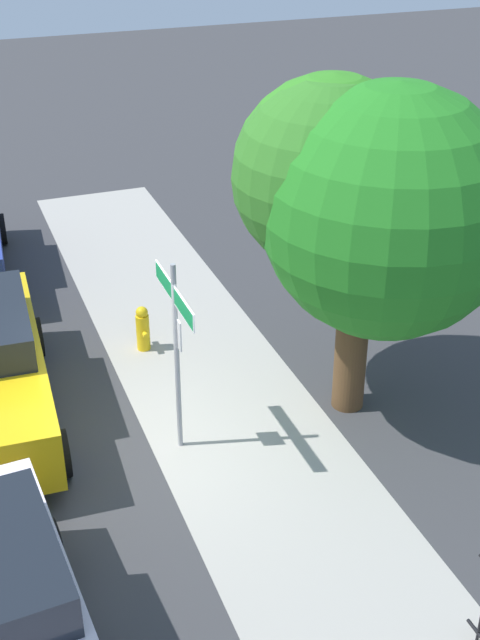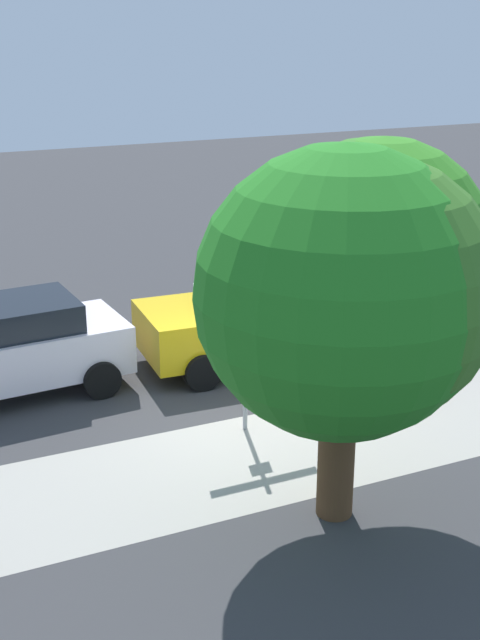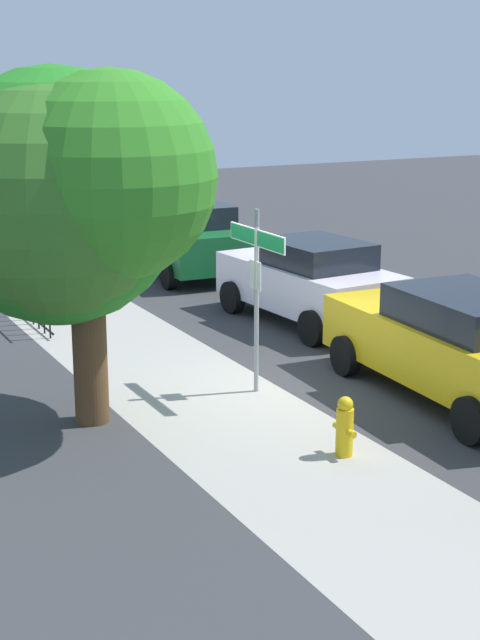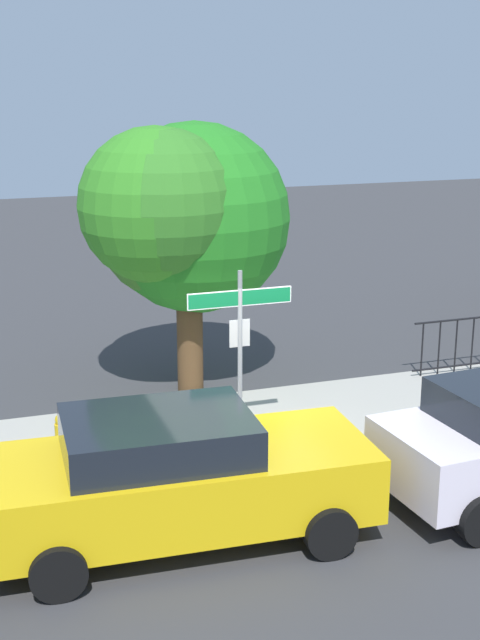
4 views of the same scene
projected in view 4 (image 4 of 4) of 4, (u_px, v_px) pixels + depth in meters
name	position (u px, v px, depth m)	size (l,w,h in m)	color
ground_plane	(242.00, 455.00, 13.18)	(60.00, 60.00, 0.00)	#38383A
sidewalk_strip	(328.00, 409.00, 14.98)	(24.00, 2.60, 0.00)	#A5A096
street_sign	(240.00, 327.00, 13.06)	(1.63, 0.07, 2.76)	#9EA0A5
shade_tree	(179.00, 214.00, 15.14)	(3.82, 3.54, 4.78)	#523820
car_yellow	(178.00, 476.00, 10.59)	(4.74, 2.24, 1.64)	yellow
fire_hydrant	(63.00, 439.00, 12.82)	(0.42, 0.22, 0.78)	yellow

